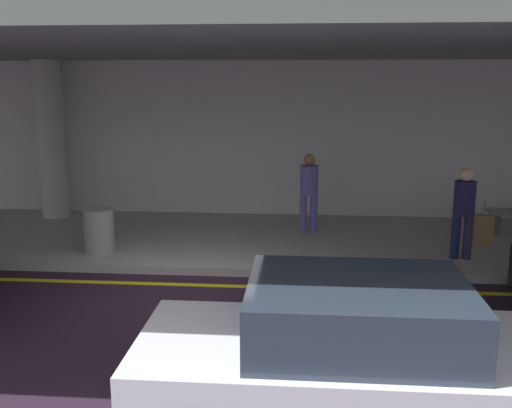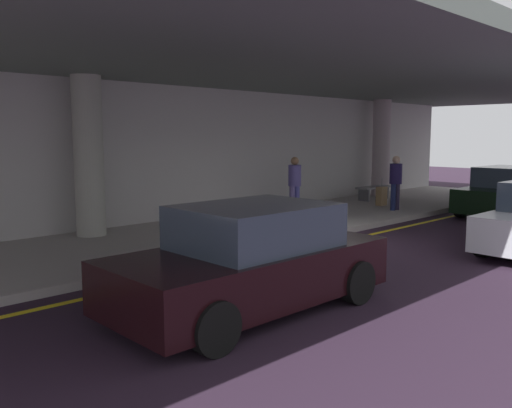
% 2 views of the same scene
% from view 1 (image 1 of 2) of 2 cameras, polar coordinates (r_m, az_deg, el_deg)
% --- Properties ---
extents(ground_plane, '(60.00, 60.00, 0.00)m').
position_cam_1_polar(ground_plane, '(9.42, -7.27, -8.99)').
color(ground_plane, '#2B1C2C').
extents(sidewalk, '(26.00, 4.20, 0.15)m').
position_cam_1_polar(sidewalk, '(12.29, -4.30, -3.46)').
color(sidewalk, '#A8A19D').
rests_on(sidewalk, ground).
extents(lane_stripe_yellow, '(26.00, 0.14, 0.01)m').
position_cam_1_polar(lane_stripe_yellow, '(9.91, -6.63, -7.86)').
color(lane_stripe_yellow, yellow).
rests_on(lane_stripe_yellow, ground).
extents(support_column_left_mid, '(0.67, 0.67, 3.65)m').
position_cam_1_polar(support_column_left_mid, '(14.47, -19.41, 5.93)').
color(support_column_left_mid, '#A4A39A').
rests_on(support_column_left_mid, sidewalk).
extents(ceiling_overhang, '(28.00, 13.20, 0.30)m').
position_cam_1_polar(ceiling_overhang, '(11.35, -5.03, 15.01)').
color(ceiling_overhang, slate).
rests_on(ceiling_overhang, support_column_far_left).
extents(terminal_back_wall, '(26.00, 0.30, 3.80)m').
position_cam_1_polar(terminal_back_wall, '(14.13, -2.99, 6.17)').
color(terminal_back_wall, '#BBB7B6').
rests_on(terminal_back_wall, ground).
extents(car_white, '(4.10, 1.92, 1.50)m').
position_cam_1_polar(car_white, '(5.95, 9.05, -14.75)').
color(car_white, white).
rests_on(car_white, ground).
extents(traveler_with_luggage, '(0.38, 0.38, 1.68)m').
position_cam_1_polar(traveler_with_luggage, '(12.42, 5.21, 1.61)').
color(traveler_with_luggage, '#5C4F8C').
rests_on(traveler_with_luggage, sidewalk).
extents(person_waiting_for_ride, '(0.38, 0.38, 1.68)m').
position_cam_1_polar(person_waiting_for_ride, '(11.14, 19.70, -0.30)').
color(person_waiting_for_ride, '#171E48').
rests_on(person_waiting_for_ride, sidewalk).
extents(suitcase_upright_primary, '(0.36, 0.22, 0.90)m').
position_cam_1_polar(suitcase_upright_primary, '(12.30, 21.33, -2.40)').
color(suitcase_upright_primary, olive).
rests_on(suitcase_upright_primary, sidewalk).
extents(trash_bin_steel, '(0.56, 0.56, 0.85)m').
position_cam_1_polar(trash_bin_steel, '(11.34, -15.12, -2.58)').
color(trash_bin_steel, gray).
rests_on(trash_bin_steel, sidewalk).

